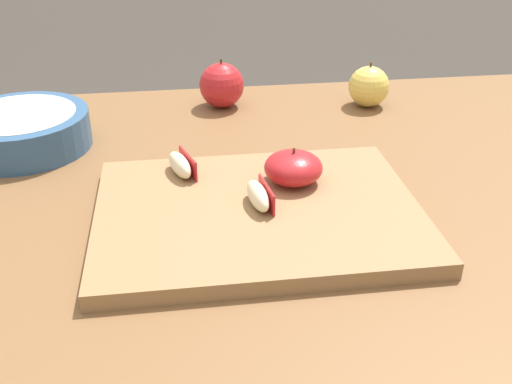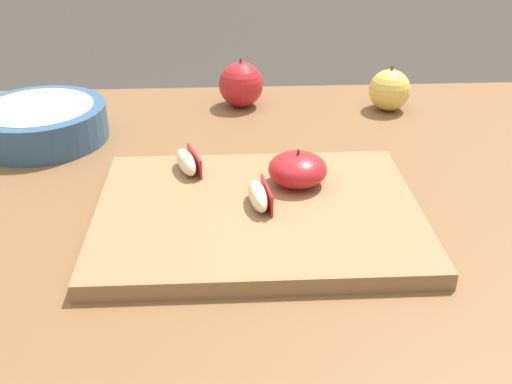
% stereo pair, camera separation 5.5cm
% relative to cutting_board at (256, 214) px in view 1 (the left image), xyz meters
% --- Properties ---
extents(dining_table, '(1.46, 0.83, 0.77)m').
position_rel_cutting_board_xyz_m(dining_table, '(0.00, 0.09, -0.11)').
color(dining_table, brown).
rests_on(dining_table, ground_plane).
extents(cutting_board, '(0.40, 0.30, 0.02)m').
position_rel_cutting_board_xyz_m(cutting_board, '(0.00, 0.00, 0.00)').
color(cutting_board, olive).
rests_on(cutting_board, dining_table).
extents(apple_half_skin_up, '(0.08, 0.08, 0.05)m').
position_rel_cutting_board_xyz_m(apple_half_skin_up, '(0.06, 0.06, 0.03)').
color(apple_half_skin_up, '#B21E23').
rests_on(apple_half_skin_up, cutting_board).
extents(apple_wedge_left, '(0.03, 0.07, 0.03)m').
position_rel_cutting_board_xyz_m(apple_wedge_left, '(0.00, 0.00, 0.02)').
color(apple_wedge_left, beige).
rests_on(apple_wedge_left, cutting_board).
extents(apple_wedge_right, '(0.04, 0.07, 0.03)m').
position_rel_cutting_board_xyz_m(apple_wedge_right, '(-0.09, 0.10, 0.02)').
color(apple_wedge_right, beige).
rests_on(apple_wedge_right, cutting_board).
extents(whole_apple_crimson, '(0.08, 0.08, 0.09)m').
position_rel_cutting_board_xyz_m(whole_apple_crimson, '(-0.01, 0.40, 0.03)').
color(whole_apple_crimson, '#B21E23').
rests_on(whole_apple_crimson, dining_table).
extents(whole_apple_golden, '(0.07, 0.07, 0.08)m').
position_rel_cutting_board_xyz_m(whole_apple_golden, '(0.26, 0.37, 0.03)').
color(whole_apple_golden, '#DBBC51').
rests_on(whole_apple_golden, dining_table).
extents(ceramic_fruit_bowl, '(0.21, 0.21, 0.06)m').
position_rel_cutting_board_xyz_m(ceramic_fruit_bowl, '(-0.33, 0.27, 0.02)').
color(ceramic_fruit_bowl, '#2D517A').
rests_on(ceramic_fruit_bowl, dining_table).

